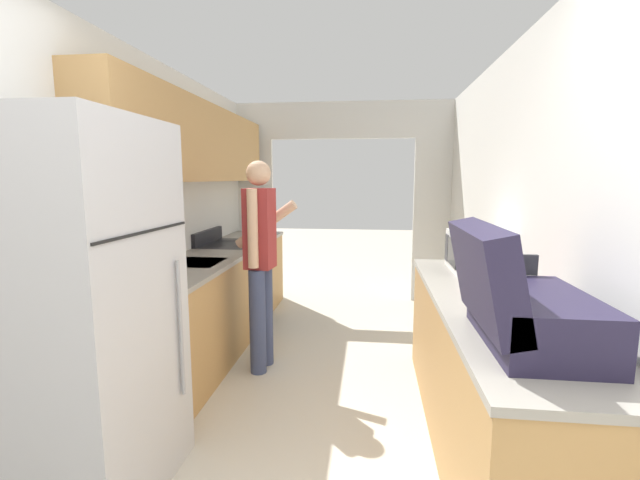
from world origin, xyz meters
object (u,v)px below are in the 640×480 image
at_px(book_stack, 489,290).
at_px(suitcase, 518,303).
at_px(range_oven, 236,284).
at_px(person, 260,259).
at_px(refrigerator, 80,315).
at_px(microwave, 476,252).

bearing_deg(book_stack, suitcase, -96.52).
bearing_deg(range_oven, person, -61.68).
relative_size(refrigerator, book_stack, 6.26).
bearing_deg(book_stack, range_oven, 139.97).
xyz_separation_m(range_oven, person, (0.54, -1.01, 0.47)).
relative_size(suitcase, microwave, 1.30).
distance_m(refrigerator, book_stack, 2.18).
xyz_separation_m(person, microwave, (1.65, -0.07, 0.11)).
distance_m(microwave, book_stack, 0.71).
height_order(refrigerator, suitcase, refrigerator).
relative_size(person, suitcase, 2.47).
distance_m(refrigerator, range_oven, 2.53).
bearing_deg(suitcase, refrigerator, 179.30).
height_order(range_oven, suitcase, suitcase).
xyz_separation_m(suitcase, microwave, (0.17, 1.43, -0.03)).
xyz_separation_m(range_oven, book_stack, (2.11, -1.77, 0.47)).
relative_size(refrigerator, suitcase, 2.68).
relative_size(person, microwave, 3.22).
xyz_separation_m(refrigerator, person, (0.49, 1.48, -0.00)).
xyz_separation_m(refrigerator, book_stack, (2.06, 0.71, -0.00)).
height_order(range_oven, microwave, microwave).
height_order(refrigerator, book_stack, refrigerator).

